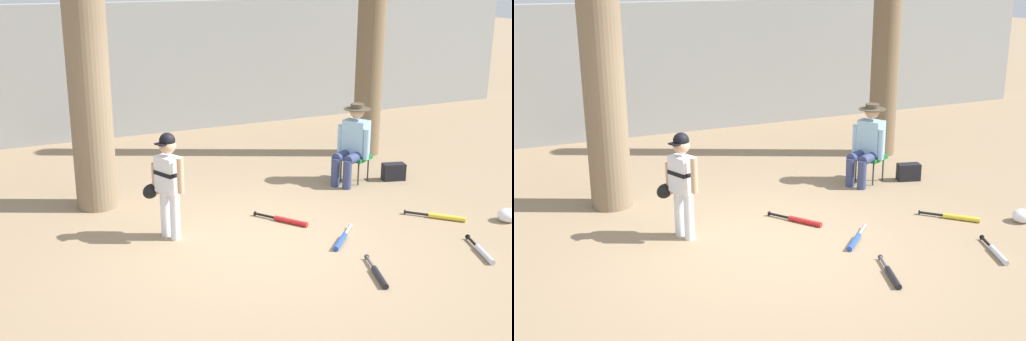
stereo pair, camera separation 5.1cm
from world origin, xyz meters
TOP-DOWN VIEW (x-y plane):
  - ground_plane at (0.00, 0.00)m, footprint 60.00×60.00m
  - concrete_back_wall at (0.00, 6.08)m, footprint 18.00×0.36m
  - tree_near_player at (-1.47, 2.23)m, footprint 0.75×0.75m
  - tree_behind_spectator at (3.38, 2.95)m, footprint 0.64×0.64m
  - young_ballplayer at (-0.91, 0.77)m, footprint 0.45×0.56m
  - folding_stool at (2.34, 1.70)m, footprint 0.54×0.54m
  - seated_spectator at (2.25, 1.65)m, footprint 0.67×0.56m
  - handbag_beside_stool at (2.91, 1.48)m, footprint 0.38×0.26m
  - bat_yellow_trainer at (2.48, -0.15)m, footprint 0.58×0.62m
  - bat_blue_youth at (0.89, -0.25)m, footprint 0.59×0.58m
  - bat_aluminum_silver at (2.16, -1.23)m, footprint 0.32×0.71m
  - bat_red_barrel at (0.59, 0.59)m, footprint 0.48×0.69m
  - bat_black_composite at (0.75, -1.20)m, footprint 0.30×0.72m
  - batting_helmet_white at (3.20, -0.56)m, footprint 0.32×0.24m

SIDE VIEW (x-z plane):
  - ground_plane at x=0.00m, z-range 0.00..0.00m
  - bat_yellow_trainer at x=2.48m, z-range 0.00..0.07m
  - bat_blue_youth at x=0.89m, z-range 0.00..0.07m
  - bat_aluminum_silver at x=2.16m, z-range 0.00..0.07m
  - bat_red_barrel at x=0.59m, z-range 0.00..0.07m
  - bat_black_composite at x=0.75m, z-range 0.00..0.07m
  - batting_helmet_white at x=3.20m, z-range -0.01..0.17m
  - handbag_beside_stool at x=2.91m, z-range 0.00..0.26m
  - folding_stool at x=2.34m, z-range 0.16..0.57m
  - seated_spectator at x=2.25m, z-range 0.04..1.24m
  - young_ballplayer at x=-0.91m, z-range 0.09..1.40m
  - concrete_back_wall at x=0.00m, z-range 0.00..2.52m
  - tree_near_player at x=-1.47m, z-range -0.36..5.24m
  - tree_behind_spectator at x=3.38m, z-range -0.31..5.22m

